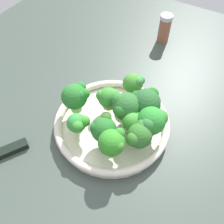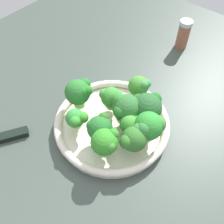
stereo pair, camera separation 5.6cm
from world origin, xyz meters
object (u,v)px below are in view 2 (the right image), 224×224
object	(u,v)px
broccoli_floret_0	(125,108)
broccoli_floret_9	(77,119)
broccoli_floret_1	(148,127)
broccoli_floret_5	(139,86)
broccoli_floret_3	(105,142)
pepper_shaker	(183,34)
broccoli_floret_6	(131,124)
bowl	(112,124)
broccoli_floret_4	(111,97)
broccoli_floret_2	(79,92)
broccoli_floret_7	(100,128)
broccoli_floret_10	(147,107)
broccoli_floret_8	(135,139)

from	to	relation	value
broccoli_floret_0	broccoli_floret_9	bearing A→B (deg)	140.61
broccoli_floret_1	broccoli_floret_5	size ratio (longest dim) A/B	1.22
broccoli_floret_3	pepper_shaker	bearing A→B (deg)	9.89
broccoli_floret_0	broccoli_floret_1	xyz separation A→B (cm)	(-0.92, -6.73, 0.09)
broccoli_floret_6	broccoli_floret_3	bearing A→B (deg)	173.27
broccoli_floret_5	pepper_shaker	xyz separation A→B (cm)	(28.43, 3.71, -2.22)
bowl	broccoli_floret_4	distance (cm)	6.36
bowl	broccoli_floret_2	bearing A→B (deg)	98.79
broccoli_floret_1	broccoli_floret_7	xyz separation A→B (cm)	(-6.26, 7.93, -0.68)
broccoli_floret_3	broccoli_floret_5	bearing A→B (deg)	13.81
broccoli_floret_3	broccoli_floret_10	xyz separation A→B (cm)	(13.03, -0.95, -0.39)
broccoli_floret_0	broccoli_floret_2	world-z (taller)	broccoli_floret_2
broccoli_floret_1	pepper_shaker	xyz separation A→B (cm)	(37.32, 12.39, -3.06)
broccoli_floret_10	pepper_shaker	size ratio (longest dim) A/B	0.82
bowl	broccoli_floret_2	size ratio (longest dim) A/B	3.59
broccoli_floret_2	broccoli_floret_3	distance (cm)	14.70
broccoli_floret_5	broccoli_floret_10	bearing A→B (deg)	-130.11
broccoli_floret_6	broccoli_floret_7	distance (cm)	6.64
broccoli_floret_2	broccoli_floret_10	distance (cm)	15.80
bowl	broccoli_floret_9	size ratio (longest dim) A/B	5.14
broccoli_floret_1	broccoli_floret_6	size ratio (longest dim) A/B	1.29
broccoli_floret_3	broccoli_floret_10	world-z (taller)	broccoli_floret_10
bowl	broccoli_floret_8	bearing A→B (deg)	-108.89
bowl	pepper_shaker	xyz separation A→B (cm)	(38.28, 3.41, 2.95)
broccoli_floret_3	broccoli_floret_9	size ratio (longest dim) A/B	1.37
broccoli_floret_3	pepper_shaker	size ratio (longest dim) A/B	0.80
broccoli_floret_6	broccoli_floret_5	bearing A→B (deg)	26.82
broccoli_floret_0	pepper_shaker	world-z (taller)	broccoli_floret_0
broccoli_floret_5	broccoli_floret_9	bearing A→B (deg)	163.29
broccoli_floret_0	broccoli_floret_8	world-z (taller)	broccoli_floret_0
broccoli_floret_9	broccoli_floret_0	bearing A→B (deg)	-39.39
bowl	broccoli_floret_10	xyz separation A→B (cm)	(5.44, -5.53, 5.67)
broccoli_floret_5	broccoli_floret_0	bearing A→B (deg)	-166.30
bowl	broccoli_floret_2	xyz separation A→B (cm)	(-1.35, 8.73, 6.18)
broccoli_floret_1	broccoli_floret_9	bearing A→B (deg)	118.64
broccoli_floret_6	broccoli_floret_10	distance (cm)	5.79
broccoli_floret_0	broccoli_floret_6	distance (cm)	3.94
broccoli_floret_3	broccoli_floret_7	size ratio (longest dim) A/B	1.14
broccoli_floret_9	pepper_shaker	xyz separation A→B (cm)	(44.73, -1.18, -1.83)
broccoli_floret_9	pepper_shaker	bearing A→B (deg)	-1.51
broccoli_floret_7	broccoli_floret_9	bearing A→B (deg)	101.58
broccoli_floret_2	broccoli_floret_3	world-z (taller)	broccoli_floret_2
broccoli_floret_4	broccoli_floret_9	distance (cm)	9.67
broccoli_floret_5	broccoli_floret_10	distance (cm)	6.86
broccoli_floret_5	broccoli_floret_7	world-z (taller)	broccoli_floret_7
broccoli_floret_0	broccoli_floret_3	world-z (taller)	broccoli_floret_0
broccoli_floret_3	broccoli_floret_9	xyz separation A→B (cm)	(1.14, 9.18, -1.29)
broccoli_floret_3	broccoli_floret_7	world-z (taller)	broccoli_floret_3
broccoli_floret_1	broccoli_floret_0	bearing A→B (deg)	82.25
broccoli_floret_0	pepper_shaker	size ratio (longest dim) A/B	0.82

